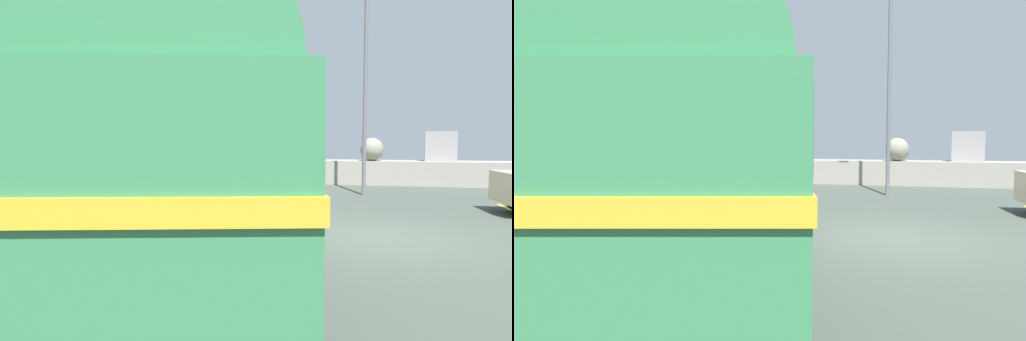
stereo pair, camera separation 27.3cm
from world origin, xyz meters
TOP-DOWN VIEW (x-y plane):
  - ground at (0.00, 0.00)m, footprint 32.00×26.00m
  - breakwater at (-0.08, 11.81)m, footprint 31.36×2.00m
  - vintage_coach at (-2.77, -2.99)m, footprint 4.45×8.91m
  - lamp_post at (-0.04, 7.30)m, footprint 0.95×0.44m

SIDE VIEW (x-z plane):
  - ground at x=0.00m, z-range 0.00..0.02m
  - breakwater at x=-0.08m, z-range -0.50..1.99m
  - vintage_coach at x=-2.77m, z-range 0.20..3.90m
  - lamp_post at x=-0.04m, z-range 0.42..7.89m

